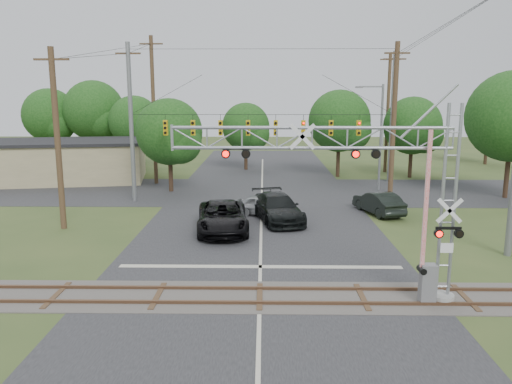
{
  "coord_description": "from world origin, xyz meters",
  "views": [
    {
      "loc": [
        0.14,
        -16.35,
        7.75
      ],
      "look_at": [
        -0.23,
        7.5,
        3.14
      ],
      "focal_mm": 35.0,
      "sensor_mm": 36.0,
      "label": 1
    }
  ],
  "objects_px": {
    "pickup_black": "(223,217)",
    "commercial_building": "(56,161)",
    "crossing_gantry": "(364,183)",
    "streetlight": "(379,132)",
    "sedan_silver": "(264,205)",
    "traffic_signal_span": "(274,125)",
    "car_dark": "(277,208)"
  },
  "relations": [
    {
      "from": "traffic_signal_span",
      "to": "sedan_silver",
      "type": "distance_m",
      "value": 6.69
    },
    {
      "from": "car_dark",
      "to": "traffic_signal_span",
      "type": "bearing_deg",
      "value": 77.37
    },
    {
      "from": "crossing_gantry",
      "to": "commercial_building",
      "type": "distance_m",
      "value": 35.69
    },
    {
      "from": "car_dark",
      "to": "sedan_silver",
      "type": "relative_size",
      "value": 1.5
    },
    {
      "from": "crossing_gantry",
      "to": "streetlight",
      "type": "bearing_deg",
      "value": 76.03
    },
    {
      "from": "pickup_black",
      "to": "car_dark",
      "type": "relative_size",
      "value": 1.05
    },
    {
      "from": "traffic_signal_span",
      "to": "pickup_black",
      "type": "height_order",
      "value": "traffic_signal_span"
    },
    {
      "from": "commercial_building",
      "to": "streetlight",
      "type": "relative_size",
      "value": 1.98
    },
    {
      "from": "traffic_signal_span",
      "to": "crossing_gantry",
      "type": "bearing_deg",
      "value": -80.87
    },
    {
      "from": "traffic_signal_span",
      "to": "commercial_building",
      "type": "xyz_separation_m",
      "value": [
        -19.86,
        8.94,
        -3.81
      ]
    },
    {
      "from": "commercial_building",
      "to": "streetlight",
      "type": "height_order",
      "value": "streetlight"
    },
    {
      "from": "pickup_black",
      "to": "sedan_silver",
      "type": "relative_size",
      "value": 1.57
    },
    {
      "from": "sedan_silver",
      "to": "streetlight",
      "type": "bearing_deg",
      "value": -29.69
    },
    {
      "from": "traffic_signal_span",
      "to": "commercial_building",
      "type": "relative_size",
      "value": 1.12
    },
    {
      "from": "pickup_black",
      "to": "sedan_silver",
      "type": "distance_m",
      "value": 4.63
    },
    {
      "from": "car_dark",
      "to": "sedan_silver",
      "type": "distance_m",
      "value": 1.73
    },
    {
      "from": "traffic_signal_span",
      "to": "sedan_silver",
      "type": "xyz_separation_m",
      "value": [
        -0.69,
        -4.36,
        -5.02
      ]
    },
    {
      "from": "crossing_gantry",
      "to": "streetlight",
      "type": "relative_size",
      "value": 1.23
    },
    {
      "from": "streetlight",
      "to": "pickup_black",
      "type": "bearing_deg",
      "value": -131.86
    },
    {
      "from": "car_dark",
      "to": "commercial_building",
      "type": "bearing_deg",
      "value": 129.36
    },
    {
      "from": "commercial_building",
      "to": "traffic_signal_span",
      "type": "bearing_deg",
      "value": -34.09
    },
    {
      "from": "sedan_silver",
      "to": "commercial_building",
      "type": "distance_m",
      "value": 23.37
    },
    {
      "from": "commercial_building",
      "to": "streetlight",
      "type": "bearing_deg",
      "value": -17.92
    },
    {
      "from": "traffic_signal_span",
      "to": "car_dark",
      "type": "distance_m",
      "value": 7.6
    },
    {
      "from": "pickup_black",
      "to": "sedan_silver",
      "type": "height_order",
      "value": "pickup_black"
    },
    {
      "from": "pickup_black",
      "to": "sedan_silver",
      "type": "bearing_deg",
      "value": 53.35
    },
    {
      "from": "crossing_gantry",
      "to": "commercial_building",
      "type": "xyz_separation_m",
      "value": [
        -22.82,
        27.31,
        -2.74
      ]
    },
    {
      "from": "commercial_building",
      "to": "crossing_gantry",
      "type": "bearing_deg",
      "value": -59.97
    },
    {
      "from": "traffic_signal_span",
      "to": "commercial_building",
      "type": "distance_m",
      "value": 22.12
    },
    {
      "from": "commercial_building",
      "to": "streetlight",
      "type": "xyz_separation_m",
      "value": [
        28.6,
        -4.06,
        2.98
      ]
    },
    {
      "from": "pickup_black",
      "to": "commercial_building",
      "type": "relative_size",
      "value": 0.36
    },
    {
      "from": "car_dark",
      "to": "commercial_building",
      "type": "xyz_separation_m",
      "value": [
        -20.02,
        14.8,
        1.03
      ]
    }
  ]
}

